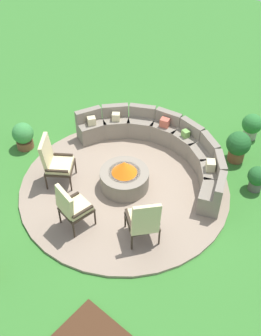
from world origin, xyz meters
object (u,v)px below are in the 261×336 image
curved_stone_bench (164,145)px  lounge_chair_back_left (143,220)px  lounge_chair_front_right (72,206)px  potted_plant_3 (23,135)px  fire_pit (124,177)px  potted_plant_5 (252,125)px  lounge_chair_front_left (55,161)px  potted_plant_2 (238,146)px  potted_plant_0 (257,178)px

curved_stone_bench → lounge_chair_back_left: lounge_chair_back_left is taller
lounge_chair_front_right → potted_plant_3: (-2.74, 0.96, -0.26)m
curved_stone_bench → potted_plant_3: curved_stone_bench is taller
fire_pit → potted_plant_5: (1.20, 3.39, 0.04)m
fire_pit → potted_plant_3: 2.81m
lounge_chair_front_left → lounge_chair_front_right: lounge_chair_front_left is taller
potted_plant_2 → lounge_chair_front_right: bearing=-109.6°
lounge_chair_back_left → curved_stone_bench: bearing=64.7°
lounge_chair_front_right → potted_plant_3: size_ratio=1.65×
fire_pit → lounge_chair_front_left: bearing=-145.8°
lounge_chair_front_left → potted_plant_5: (2.44, 4.23, -0.27)m
potted_plant_5 → lounge_chair_back_left: bearing=-89.8°
fire_pit → lounge_chair_back_left: bearing=-35.0°
potted_plant_3 → lounge_chair_front_right: bearing=-19.4°
fire_pit → potted_plant_3: fire_pit is taller
lounge_chair_front_left → potted_plant_5: lounge_chair_front_left is taller
lounge_chair_front_right → potted_plant_3: bearing=169.3°
lounge_chair_front_left → potted_plant_5: bearing=114.1°
fire_pit → curved_stone_bench: 1.37m
lounge_chair_back_left → potted_plant_5: bearing=36.3°
lounge_chair_front_left → potted_plant_0: (3.41, 2.66, -0.31)m
lounge_chair_front_right → lounge_chair_back_left: size_ratio=1.04×
lounge_chair_front_left → potted_plant_5: size_ratio=1.74×
fire_pit → lounge_chair_front_right: (-0.02, -1.48, 0.30)m
fire_pit → lounge_chair_back_left: 1.51m
potted_plant_2 → potted_plant_5: 0.99m
curved_stone_bench → lounge_chair_front_left: 2.55m
lounge_chair_back_left → potted_plant_0: 2.86m
fire_pit → lounge_chair_back_left: lounge_chair_back_left is taller
lounge_chair_front_left → potted_plant_2: bearing=105.4°
curved_stone_bench → lounge_chair_front_left: bearing=-119.3°
potted_plant_0 → potted_plant_5: potted_plant_5 is taller
potted_plant_5 → lounge_chair_front_left: bearing=-119.9°
lounge_chair_back_left → potted_plant_5: (-0.01, 4.24, -0.24)m
potted_plant_0 → potted_plant_3: size_ratio=0.87×
lounge_chair_back_left → potted_plant_2: size_ratio=1.42×
lounge_chair_back_left → fire_pit: bearing=91.1°
potted_plant_0 → potted_plant_3: potted_plant_3 is taller
lounge_chair_front_right → potted_plant_2: 4.14m
potted_plant_5 → potted_plant_0: bearing=-58.2°
potted_plant_5 → lounge_chair_front_right: bearing=-104.1°
lounge_chair_front_right → potted_plant_0: size_ratio=1.89×
potted_plant_2 → lounge_chair_back_left: bearing=-92.6°
lounge_chair_front_left → curved_stone_bench: bearing=114.8°
fire_pit → potted_plant_3: size_ratio=1.55×
lounge_chair_back_left → potted_plant_2: lounge_chair_back_left is taller
potted_plant_0 → fire_pit: bearing=-140.0°
fire_pit → potted_plant_5: 3.60m
potted_plant_2 → potted_plant_3: size_ratio=1.12×
fire_pit → potted_plant_0: size_ratio=1.77×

